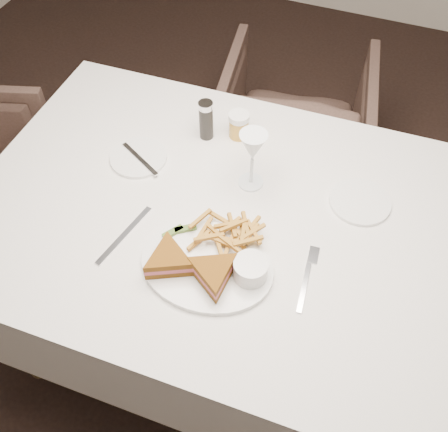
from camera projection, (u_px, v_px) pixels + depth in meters
ground at (286, 380)px, 1.78m from camera, size 5.00×5.00×0.00m
table at (230, 287)px, 1.58m from camera, size 1.41×0.96×0.75m
chair_far at (294, 118)px, 2.16m from camera, size 0.70×0.67×0.63m
table_setting at (220, 224)px, 1.22m from camera, size 0.77×0.62×0.18m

